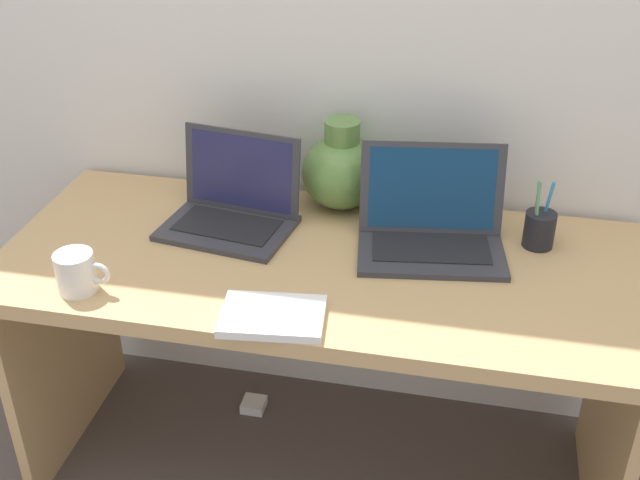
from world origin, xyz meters
name	(u,v)px	position (x,y,z in m)	size (l,w,h in m)	color
ground_plane	(320,466)	(0.00, 0.00, 0.00)	(6.00, 6.00, 0.00)	#564C47
back_wall	(351,10)	(0.00, 0.38, 1.20)	(4.40, 0.04, 2.40)	silver
desk	(320,306)	(0.00, 0.00, 0.56)	(1.56, 0.68, 0.70)	tan
laptop_left	(234,202)	(-0.25, 0.13, 0.76)	(0.35, 0.28, 0.23)	#333338
laptop_right	(431,221)	(0.25, 0.12, 0.76)	(0.38, 0.30, 0.24)	#333338
green_vase	(342,170)	(0.00, 0.28, 0.81)	(0.21, 0.21, 0.24)	#5B843D
notebook_stack	(273,316)	(-0.05, -0.27, 0.71)	(0.22, 0.15, 0.02)	white
coffee_mug	(77,272)	(-0.50, -0.25, 0.75)	(0.13, 0.09, 0.10)	white
pen_cup	(539,229)	(0.51, 0.17, 0.75)	(0.08, 0.08, 0.18)	black
power_brick	(254,405)	(-0.25, 0.19, 0.01)	(0.07, 0.07, 0.03)	white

